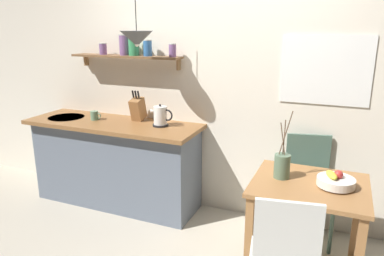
% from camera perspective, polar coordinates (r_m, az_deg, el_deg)
% --- Properties ---
extents(ground_plane, '(14.00, 14.00, 0.00)m').
position_cam_1_polar(ground_plane, '(3.46, -0.08, -16.60)').
color(ground_plane, '#BCB29E').
extents(back_wall, '(6.80, 0.11, 2.70)m').
position_cam_1_polar(back_wall, '(3.51, 7.18, 7.44)').
color(back_wall, silver).
rests_on(back_wall, ground_plane).
extents(kitchen_counter, '(1.83, 0.63, 0.90)m').
position_cam_1_polar(kitchen_counter, '(3.94, -11.81, -5.27)').
color(kitchen_counter, slate).
rests_on(kitchen_counter, ground_plane).
extents(wall_shelf, '(1.21, 0.20, 0.34)m').
position_cam_1_polar(wall_shelf, '(3.77, -9.70, 11.80)').
color(wall_shelf, brown).
extents(dining_table, '(0.82, 0.72, 0.74)m').
position_cam_1_polar(dining_table, '(2.88, 17.75, -10.66)').
color(dining_table, '#9E6B3D').
rests_on(dining_table, ground_plane).
extents(dining_chair_far, '(0.51, 0.49, 0.93)m').
position_cam_1_polar(dining_chair_far, '(3.38, 17.61, -8.07)').
color(dining_chair_far, '#4C6B5B').
rests_on(dining_chair_far, ground_plane).
extents(fruit_bowl, '(0.26, 0.26, 0.12)m').
position_cam_1_polar(fruit_bowl, '(2.81, 21.58, -7.73)').
color(fruit_bowl, silver).
rests_on(fruit_bowl, dining_table).
extents(twig_vase, '(0.12, 0.12, 0.52)m').
position_cam_1_polar(twig_vase, '(2.84, 13.93, -5.74)').
color(twig_vase, '#567056').
rests_on(twig_vase, dining_table).
extents(electric_kettle, '(0.24, 0.15, 0.22)m').
position_cam_1_polar(electric_kettle, '(3.55, -4.94, 1.83)').
color(electric_kettle, black).
rests_on(electric_kettle, kitchen_counter).
extents(knife_block, '(0.11, 0.19, 0.32)m').
position_cam_1_polar(knife_block, '(3.78, -8.48, 3.02)').
color(knife_block, '#9E6B3D').
rests_on(knife_block, kitchen_counter).
extents(coffee_mug_by_sink, '(0.12, 0.08, 0.09)m').
position_cam_1_polar(coffee_mug_by_sink, '(3.91, -15.00, 1.91)').
color(coffee_mug_by_sink, slate).
rests_on(coffee_mug_by_sink, kitchen_counter).
extents(pendant_lamp, '(0.29, 0.29, 0.60)m').
position_cam_1_polar(pendant_lamp, '(3.36, -8.66, 13.68)').
color(pendant_lamp, black).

